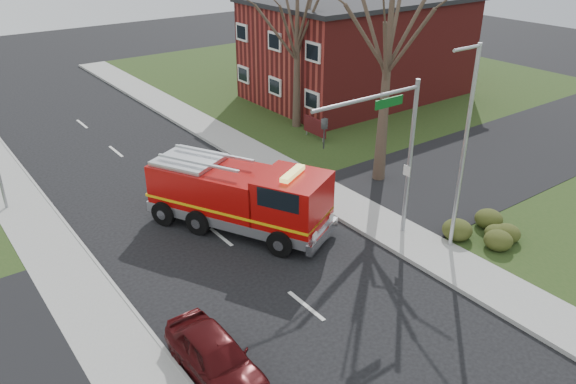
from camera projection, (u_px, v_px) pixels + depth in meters
ground at (306, 306)px, 19.81m from camera, size 120.00×120.00×0.00m
sidewalk_right at (424, 249)px, 23.09m from camera, size 2.40×80.00×0.15m
sidewalk_left at (140, 382)px, 16.47m from camera, size 2.40×80.00×0.15m
cross_street_right at (551, 138)px, 34.62m from camera, size 30.00×8.00×0.15m
brick_building at (358, 48)px, 41.31m from camera, size 15.40×10.40×7.25m
health_center_sign at (315, 127)px, 34.04m from camera, size 0.12×2.00×1.40m
hedge_corner at (489, 227)px, 23.64m from camera, size 2.80×2.00×0.90m
bare_tree_near at (390, 35)px, 25.93m from camera, size 6.00×6.00×12.00m
bare_tree_far at (297, 25)px, 33.63m from camera, size 5.25×5.25×10.50m
traffic_signal_mast at (390, 138)px, 21.59m from camera, size 5.29×0.18×6.80m
streetlight_pole at (464, 146)px, 21.25m from camera, size 1.48×0.16×8.40m
fire_engine at (241, 198)px, 24.21m from camera, size 6.00×8.27×3.19m
parked_car_maroon at (215, 356)px, 16.54m from camera, size 1.69×4.15×1.41m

